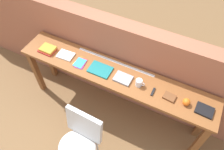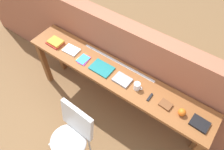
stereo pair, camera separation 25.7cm
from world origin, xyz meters
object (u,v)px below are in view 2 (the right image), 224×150
object	(u,v)px
magazine_cycling	(71,50)
book_open_centre	(102,68)
book_stack_leftmost	(55,42)
leather_journal_brown	(166,105)
sports_ball_small	(182,112)
multitool_folded	(150,97)
mug	(137,86)
pamphlet_pile_colourful	(84,59)
chair_white_moulded	(72,134)
book_repair_rightmost	(200,124)

from	to	relation	value
magazine_cycling	book_open_centre	world-z (taller)	same
book_stack_leftmost	leather_journal_brown	bearing A→B (deg)	0.53
sports_ball_small	book_open_centre	bearing A→B (deg)	179.86
magazine_cycling	multitool_folded	world-z (taller)	magazine_cycling
book_open_centre	mug	world-z (taller)	mug
multitool_folded	sports_ball_small	world-z (taller)	sports_ball_small
magazine_cycling	multitool_folded	size ratio (longest dim) A/B	1.87
pamphlet_pile_colourful	leather_journal_brown	world-z (taller)	leather_journal_brown
leather_journal_brown	chair_white_moulded	bearing A→B (deg)	-129.03
book_open_centre	leather_journal_brown	distance (m)	0.87
mug	book_repair_rightmost	world-z (taller)	mug
leather_journal_brown	book_stack_leftmost	bearing A→B (deg)	-174.13
chair_white_moulded	book_repair_rightmost	size ratio (longest dim) A/B	4.84
chair_white_moulded	book_repair_rightmost	world-z (taller)	book_repair_rightmost
pamphlet_pile_colourful	book_repair_rightmost	world-z (taller)	book_repair_rightmost
magazine_cycling	book_open_centre	bearing A→B (deg)	-4.55
magazine_cycling	book_repair_rightmost	bearing A→B (deg)	-3.55
sports_ball_small	mug	bearing A→B (deg)	179.46
pamphlet_pile_colourful	sports_ball_small	distance (m)	1.32
book_stack_leftmost	leather_journal_brown	distance (m)	1.63
chair_white_moulded	magazine_cycling	xyz separation A→B (m)	(-0.64, 0.77, 0.36)
sports_ball_small	book_repair_rightmost	bearing A→B (deg)	1.56
book_open_centre	magazine_cycling	bearing A→B (deg)	178.72
pamphlet_pile_colourful	leather_journal_brown	size ratio (longest dim) A/B	1.48
book_repair_rightmost	multitool_folded	bearing A→B (deg)	-175.09
chair_white_moulded	magazine_cycling	bearing A→B (deg)	129.71
book_open_centre	mug	xyz separation A→B (m)	(0.50, 0.00, 0.04)
chair_white_moulded	magazine_cycling	world-z (taller)	magazine_cycling
chair_white_moulded	pamphlet_pile_colourful	world-z (taller)	same
chair_white_moulded	book_open_centre	world-z (taller)	book_open_centre
multitool_folded	leather_journal_brown	bearing A→B (deg)	4.79
magazine_cycling	leather_journal_brown	world-z (taller)	leather_journal_brown
multitool_folded	leather_journal_brown	xyz separation A→B (m)	(0.18, 0.02, 0.00)
multitool_folded	book_repair_rightmost	world-z (taller)	book_repair_rightmost
book_open_centre	multitool_folded	world-z (taller)	book_open_centre
pamphlet_pile_colourful	multitool_folded	xyz separation A→B (m)	(0.95, -0.00, 0.00)
mug	leather_journal_brown	world-z (taller)	mug
chair_white_moulded	leather_journal_brown	bearing A→B (deg)	45.63
chair_white_moulded	magazine_cycling	distance (m)	1.06
pamphlet_pile_colourful	multitool_folded	world-z (taller)	multitool_folded
pamphlet_pile_colourful	mug	size ratio (longest dim) A/B	1.75
book_repair_rightmost	sports_ball_small	bearing A→B (deg)	-175.59
book_repair_rightmost	book_open_centre	bearing A→B (deg)	-177.01
book_open_centre	book_repair_rightmost	size ratio (longest dim) A/B	1.49
book_open_centre	leather_journal_brown	bearing A→B (deg)	-0.15
magazine_cycling	sports_ball_small	world-z (taller)	sports_ball_small
pamphlet_pile_colourful	book_repair_rightmost	bearing A→B (deg)	0.72
pamphlet_pile_colourful	multitool_folded	distance (m)	0.95
leather_journal_brown	pamphlet_pile_colourful	bearing A→B (deg)	-173.94
sports_ball_small	multitool_folded	bearing A→B (deg)	-177.67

